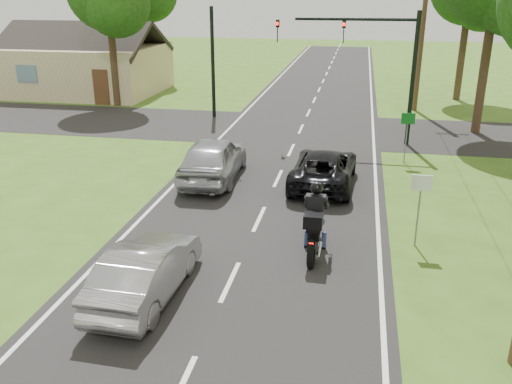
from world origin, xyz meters
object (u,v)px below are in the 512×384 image
sign_white (421,193)px  sign_green (407,126)px  silver_sedan (146,270)px  traffic_signal (373,53)px  dark_suv (324,167)px  utility_pole_far (423,22)px  silver_suv (213,158)px  motorcycle_rider (315,227)px

sign_white → sign_green: (0.20, 8.00, 0.00)m
silver_sedan → sign_white: size_ratio=1.93×
traffic_signal → sign_green: bearing=-62.6°
dark_suv → silver_sedan: size_ratio=1.16×
utility_pole_far → sign_green: bearing=-96.7°
silver_sedan → traffic_signal: 16.22m
traffic_signal → sign_green: traffic_signal is taller
traffic_signal → utility_pole_far: size_ratio=0.64×
silver_sedan → traffic_signal: bearing=-107.3°
sign_green → traffic_signal: bearing=117.4°
silver_sedan → sign_green: bearing=-117.6°
dark_suv → traffic_signal: 7.41m
silver_sedan → silver_suv: bearing=-84.1°
dark_suv → utility_pole_far: 15.66m
silver_sedan → sign_white: 7.66m
silver_sedan → motorcycle_rider: bearing=-140.1°
dark_suv → traffic_signal: bearing=-101.8°
silver_suv → sign_white: size_ratio=2.29×
motorcycle_rider → silver_sedan: (-3.69, -2.92, -0.14)m
dark_suv → sign_green: size_ratio=2.24×
utility_pole_far → sign_green: utility_pole_far is taller
traffic_signal → sign_white: bearing=-83.0°
sign_green → sign_white: bearing=-91.4°
utility_pole_far → sign_green: 11.63m
sign_white → silver_sedan: bearing=-148.4°
motorcycle_rider → utility_pole_far: (4.29, 20.08, 4.26)m
silver_sedan → traffic_signal: traffic_signal is taller
dark_suv → sign_green: bearing=-131.1°
silver_suv → utility_pole_far: 17.40m
sign_green → utility_pole_far: bearing=83.3°
silver_suv → motorcycle_rider: bearing=125.8°
silver_sedan → silver_suv: 8.53m
motorcycle_rider → sign_green: size_ratio=1.14×
motorcycle_rider → dark_suv: motorcycle_rider is taller
silver_sedan → sign_green: size_ratio=1.93×
dark_suv → silver_suv: silver_suv is taller
silver_sedan → silver_suv: (-0.65, 8.50, 0.16)m
utility_pole_far → dark_suv: bearing=-107.2°
silver_suv → traffic_signal: size_ratio=0.76×
silver_suv → sign_white: sign_white is taller
dark_suv → sign_white: (2.94, -4.66, 0.92)m
motorcycle_rider → sign_green: sign_green is taller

